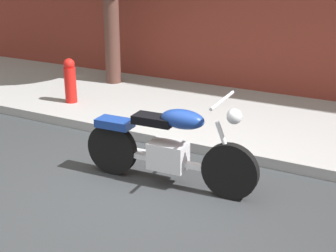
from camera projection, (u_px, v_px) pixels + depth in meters
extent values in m
plane|color=#303335|center=(134.00, 194.00, 5.65)|extent=(60.00, 60.00, 0.00)
cube|color=#9C9C9C|center=(228.00, 117.00, 8.00)|extent=(22.04, 2.94, 0.14)
cylinder|color=black|center=(230.00, 171.00, 5.46)|extent=(0.66, 0.14, 0.65)
cylinder|color=black|center=(112.00, 149.00, 6.06)|extent=(0.66, 0.14, 0.65)
cube|color=silver|center=(168.00, 156.00, 5.74)|extent=(0.45, 0.30, 0.32)
cube|color=silver|center=(168.00, 161.00, 5.77)|extent=(1.37, 0.15, 0.06)
ellipsoid|color=navy|center=(183.00, 119.00, 5.51)|extent=(0.53, 0.29, 0.22)
cube|color=black|center=(154.00, 120.00, 5.67)|extent=(0.49, 0.27, 0.10)
cube|color=navy|center=(115.00, 123.00, 5.93)|extent=(0.45, 0.26, 0.10)
cylinder|color=silver|center=(226.00, 147.00, 5.39)|extent=(0.27, 0.06, 0.58)
cylinder|color=silver|center=(222.00, 100.00, 5.23)|extent=(0.07, 0.70, 0.04)
sphere|color=silver|center=(234.00, 116.00, 5.23)|extent=(0.17, 0.17, 0.17)
cylinder|color=silver|center=(155.00, 155.00, 6.01)|extent=(0.80, 0.13, 0.09)
cylinder|color=#54332B|center=(111.00, 13.00, 9.34)|extent=(0.29, 0.29, 2.98)
cylinder|color=red|center=(71.00, 89.00, 8.46)|extent=(0.20, 0.20, 0.75)
sphere|color=red|center=(69.00, 64.00, 8.31)|extent=(0.19, 0.19, 0.19)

